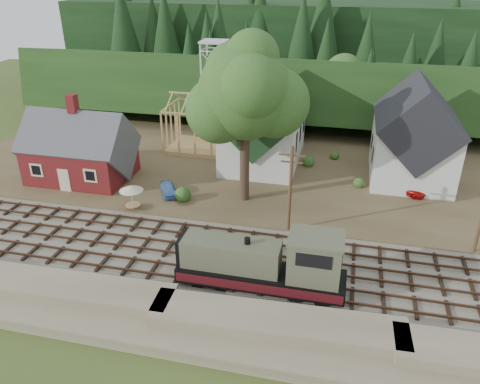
% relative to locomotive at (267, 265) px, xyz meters
% --- Properties ---
extents(ground, '(140.00, 140.00, 0.00)m').
position_rel_locomotive_xyz_m(ground, '(-6.58, 3.00, -2.09)').
color(ground, '#384C1E').
rests_on(ground, ground).
extents(embankment, '(64.00, 5.00, 1.60)m').
position_rel_locomotive_xyz_m(embankment, '(-6.58, -5.50, -2.09)').
color(embankment, '#7F7259').
rests_on(embankment, ground).
extents(railroad_bed, '(64.00, 11.00, 0.16)m').
position_rel_locomotive_xyz_m(railroad_bed, '(-6.58, 3.00, -2.01)').
color(railroad_bed, '#726B5B').
rests_on(railroad_bed, ground).
extents(village_flat, '(64.00, 26.00, 0.30)m').
position_rel_locomotive_xyz_m(village_flat, '(-6.58, 21.00, -1.94)').
color(village_flat, brown).
rests_on(village_flat, ground).
extents(hillside, '(70.00, 28.96, 12.74)m').
position_rel_locomotive_xyz_m(hillside, '(-6.58, 45.00, -2.09)').
color(hillside, '#1E3F19').
rests_on(hillside, ground).
extents(ridge, '(80.00, 20.00, 12.00)m').
position_rel_locomotive_xyz_m(ridge, '(-6.58, 61.00, -2.09)').
color(ridge, black).
rests_on(ridge, ground).
extents(depot, '(10.80, 7.41, 9.00)m').
position_rel_locomotive_xyz_m(depot, '(-22.58, 14.00, 1.12)').
color(depot, '#581417').
rests_on(depot, village_flat).
extents(church, '(8.40, 15.17, 13.00)m').
position_rel_locomotive_xyz_m(church, '(-4.58, 22.68, 3.09)').
color(church, silver).
rests_on(church, village_flat).
extents(farmhouse, '(8.40, 10.80, 10.60)m').
position_rel_locomotive_xyz_m(farmhouse, '(11.42, 22.00, 2.77)').
color(farmhouse, silver).
rests_on(farmhouse, village_flat).
extents(timber_frame, '(8.20, 6.20, 6.99)m').
position_rel_locomotive_xyz_m(timber_frame, '(-12.58, 25.00, 1.18)').
color(timber_frame, tan).
rests_on(timber_frame, village_flat).
extents(lattice_tower, '(3.20, 3.20, 12.12)m').
position_rel_locomotive_xyz_m(lattice_tower, '(-12.58, 31.00, 7.94)').
color(lattice_tower, silver).
rests_on(lattice_tower, village_flat).
extents(big_tree, '(10.90, 8.40, 14.70)m').
position_rel_locomotive_xyz_m(big_tree, '(-4.42, 13.08, 8.13)').
color(big_tree, '#38281E').
rests_on(big_tree, village_flat).
extents(telegraph_pole_near, '(2.20, 0.28, 8.00)m').
position_rel_locomotive_xyz_m(telegraph_pole_near, '(0.42, 8.20, 2.16)').
color(telegraph_pole_near, '#4C331E').
rests_on(telegraph_pole_near, ground).
extents(locomotive, '(11.75, 2.94, 4.71)m').
position_rel_locomotive_xyz_m(locomotive, '(0.00, 0.00, 0.00)').
color(locomotive, black).
rests_on(locomotive, railroad_bed).
extents(car_blue, '(2.85, 3.67, 1.17)m').
position_rel_locomotive_xyz_m(car_blue, '(-12.19, 12.22, -1.21)').
color(car_blue, '#6392D4').
rests_on(car_blue, village_flat).
extents(car_green, '(3.39, 1.47, 1.09)m').
position_rel_locomotive_xyz_m(car_green, '(-26.18, 16.00, -1.25)').
color(car_green, '#90B57D').
rests_on(car_green, village_flat).
extents(car_red, '(4.52, 3.51, 1.14)m').
position_rel_locomotive_xyz_m(car_red, '(10.92, 17.96, -1.22)').
color(car_red, red).
rests_on(car_red, village_flat).
extents(patio_set, '(2.19, 2.19, 2.44)m').
position_rel_locomotive_xyz_m(patio_set, '(-14.29, 8.50, 0.28)').
color(patio_set, silver).
rests_on(patio_set, village_flat).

